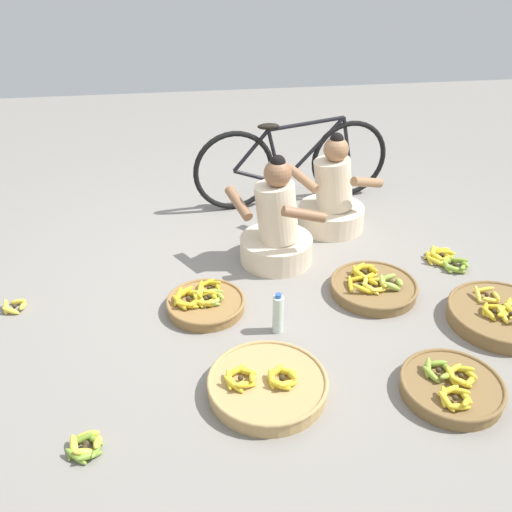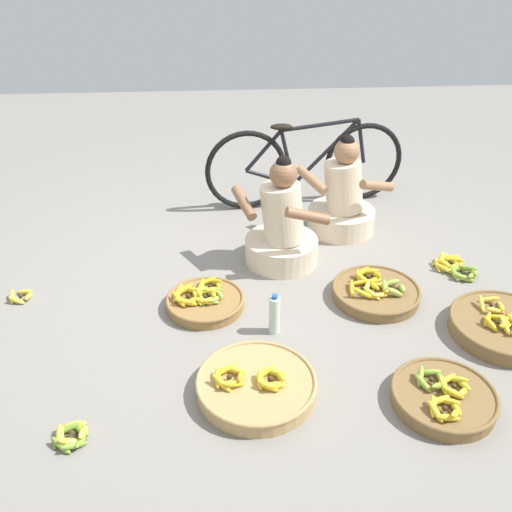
% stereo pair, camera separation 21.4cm
% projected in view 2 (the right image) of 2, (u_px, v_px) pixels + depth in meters
% --- Properties ---
extents(ground_plane, '(10.00, 10.00, 0.00)m').
position_uv_depth(ground_plane, '(254.00, 285.00, 3.82)').
color(ground_plane, gray).
extents(vendor_woman_front, '(0.65, 0.53, 0.80)m').
position_uv_depth(vendor_woman_front, '(282.00, 230.00, 3.95)').
color(vendor_woman_front, beige).
rests_on(vendor_woman_front, ground).
extents(vendor_woman_behind, '(0.73, 0.54, 0.78)m').
position_uv_depth(vendor_woman_behind, '(342.00, 201.00, 4.36)').
color(vendor_woman_behind, beige).
rests_on(vendor_woman_behind, ground).
extents(bicycle_leaning, '(1.70, 0.24, 0.73)m').
position_uv_depth(bicycle_leaning, '(306.00, 165.00, 4.72)').
color(bicycle_leaning, black).
rests_on(bicycle_leaning, ground).
extents(banana_basket_front_left, '(0.57, 0.57, 0.15)m').
position_uv_depth(banana_basket_front_left, '(376.00, 292.00, 3.66)').
color(banana_basket_front_left, brown).
rests_on(banana_basket_front_left, ground).
extents(banana_basket_front_center, '(0.65, 0.65, 0.16)m').
position_uv_depth(banana_basket_front_center, '(505.00, 326.00, 3.34)').
color(banana_basket_front_center, brown).
rests_on(banana_basket_front_center, ground).
extents(banana_basket_front_right, '(0.64, 0.64, 0.16)m').
position_uv_depth(banana_basket_front_right, '(256.00, 385.00, 2.93)').
color(banana_basket_front_right, tan).
rests_on(banana_basket_front_right, ground).
extents(banana_basket_back_center, '(0.50, 0.50, 0.15)m').
position_uv_depth(banana_basket_back_center, '(205.00, 301.00, 3.57)').
color(banana_basket_back_center, olive).
rests_on(banana_basket_back_center, ground).
extents(banana_basket_back_left, '(0.54, 0.54, 0.15)m').
position_uv_depth(banana_basket_back_left, '(444.00, 397.00, 2.86)').
color(banana_basket_back_left, brown).
rests_on(banana_basket_back_left, ground).
extents(loose_bananas_mid_left, '(0.30, 0.35, 0.10)m').
position_uv_depth(loose_bananas_mid_left, '(455.00, 267.00, 3.96)').
color(loose_bananas_mid_left, yellow).
rests_on(loose_bananas_mid_left, ground).
extents(loose_bananas_near_vendor, '(0.15, 0.16, 0.08)m').
position_uv_depth(loose_bananas_near_vendor, '(20.00, 296.00, 3.66)').
color(loose_bananas_near_vendor, yellow).
rests_on(loose_bananas_near_vendor, ground).
extents(loose_bananas_near_bicycle, '(0.19, 0.20, 0.08)m').
position_uv_depth(loose_bananas_near_bicycle, '(72.00, 436.00, 2.67)').
color(loose_bananas_near_bicycle, yellow).
rests_on(loose_bananas_near_bicycle, ground).
extents(water_bottle, '(0.07, 0.07, 0.27)m').
position_uv_depth(water_bottle, '(274.00, 315.00, 3.32)').
color(water_bottle, silver).
rests_on(water_bottle, ground).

